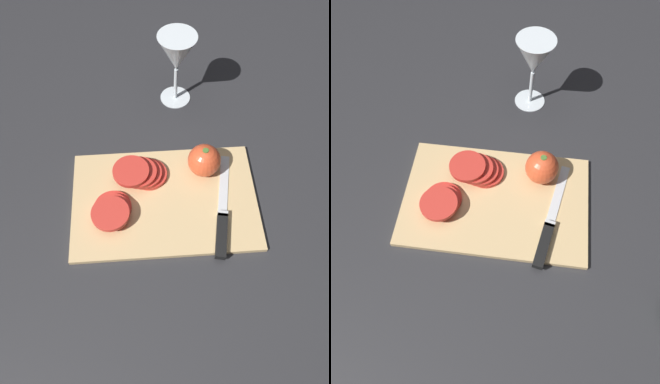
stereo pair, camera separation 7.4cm
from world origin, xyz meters
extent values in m
plane|color=#28282B|center=(0.00, 0.00, 0.00)|extent=(3.00, 3.00, 0.00)
cube|color=tan|center=(0.07, -0.01, 0.01)|extent=(0.38, 0.25, 0.01)
cylinder|color=silver|center=(0.11, 0.28, 0.00)|extent=(0.07, 0.07, 0.00)
cylinder|color=silver|center=(0.11, 0.28, 0.05)|extent=(0.01, 0.01, 0.08)
cone|color=silver|center=(0.11, 0.28, 0.13)|extent=(0.09, 0.09, 0.09)
cone|color=beige|center=(0.11, 0.28, 0.10)|extent=(0.02, 0.02, 0.03)
sphere|color=#DB4C28|center=(0.15, 0.06, 0.04)|extent=(0.07, 0.07, 0.07)
cylinder|color=#47702D|center=(0.15, 0.06, 0.08)|extent=(0.01, 0.01, 0.01)
cube|color=silver|center=(0.19, 0.02, 0.01)|extent=(0.05, 0.15, 0.00)
cube|color=silver|center=(0.18, -0.06, 0.02)|extent=(0.02, 0.02, 0.01)
cube|color=black|center=(0.17, -0.10, 0.02)|extent=(0.04, 0.09, 0.01)
cylinder|color=red|center=(0.04, 0.05, 0.01)|extent=(0.08, 0.08, 0.01)
cylinder|color=red|center=(0.03, 0.05, 0.02)|extent=(0.08, 0.08, 0.01)
cylinder|color=red|center=(0.02, 0.05, 0.03)|extent=(0.08, 0.08, 0.01)
cylinder|color=red|center=(0.00, 0.04, 0.04)|extent=(0.08, 0.08, 0.01)
cylinder|color=red|center=(-0.04, -0.02, 0.01)|extent=(0.08, 0.08, 0.01)
cylinder|color=red|center=(-0.04, -0.03, 0.02)|extent=(0.08, 0.08, 0.01)
cylinder|color=red|center=(-0.04, -0.05, 0.03)|extent=(0.08, 0.08, 0.01)
camera|label=1|loc=(0.04, -0.38, 0.68)|focal=35.00mm
camera|label=2|loc=(0.11, -0.38, 0.68)|focal=35.00mm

